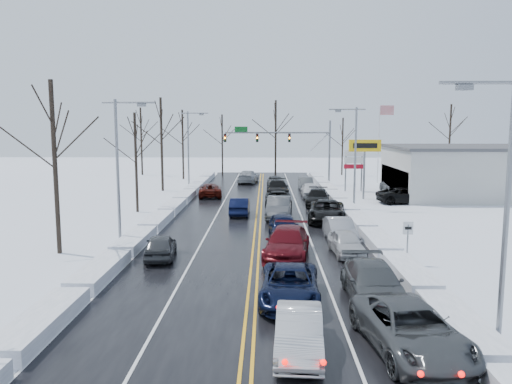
{
  "coord_description": "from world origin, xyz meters",
  "views": [
    {
      "loc": [
        0.59,
        -34.26,
        7.48
      ],
      "look_at": [
        -0.14,
        2.53,
        2.5
      ],
      "focal_mm": 35.0,
      "sensor_mm": 36.0,
      "label": 1
    }
  ],
  "objects_px": {
    "tires_plus_sign": "(365,150)",
    "flagpole": "(380,137)",
    "dealership_building": "(490,171)",
    "traffic_signal_mast": "(289,141)",
    "oncoming_car_0": "(240,215)"
  },
  "relations": [
    {
      "from": "tires_plus_sign",
      "to": "flagpole",
      "type": "relative_size",
      "value": 0.6
    },
    {
      "from": "flagpole",
      "to": "dealership_building",
      "type": "bearing_deg",
      "value": -53.73
    },
    {
      "from": "traffic_signal_mast",
      "to": "flagpole",
      "type": "height_order",
      "value": "flagpole"
    },
    {
      "from": "flagpole",
      "to": "dealership_building",
      "type": "xyz_separation_m",
      "value": [
        8.8,
        -12.0,
        -3.27
      ]
    },
    {
      "from": "tires_plus_sign",
      "to": "dealership_building",
      "type": "height_order",
      "value": "tires_plus_sign"
    },
    {
      "from": "traffic_signal_mast",
      "to": "dealership_building",
      "type": "height_order",
      "value": "traffic_signal_mast"
    },
    {
      "from": "traffic_signal_mast",
      "to": "oncoming_car_0",
      "type": "bearing_deg",
      "value": -103.32
    },
    {
      "from": "traffic_signal_mast",
      "to": "dealership_building",
      "type": "bearing_deg",
      "value": -25.95
    },
    {
      "from": "flagpole",
      "to": "oncoming_car_0",
      "type": "xyz_separation_m",
      "value": [
        -16.75,
        -23.24,
        -5.93
      ]
    },
    {
      "from": "flagpole",
      "to": "oncoming_car_0",
      "type": "relative_size",
      "value": 2.26
    },
    {
      "from": "flagpole",
      "to": "dealership_building",
      "type": "height_order",
      "value": "flagpole"
    },
    {
      "from": "traffic_signal_mast",
      "to": "oncoming_car_0",
      "type": "height_order",
      "value": "traffic_signal_mast"
    },
    {
      "from": "traffic_signal_mast",
      "to": "flagpole",
      "type": "bearing_deg",
      "value": 9.73
    },
    {
      "from": "traffic_signal_mast",
      "to": "tires_plus_sign",
      "type": "relative_size",
      "value": 2.21
    },
    {
      "from": "tires_plus_sign",
      "to": "dealership_building",
      "type": "xyz_separation_m",
      "value": [
        13.48,
        2.01,
        -2.34
      ]
    }
  ]
}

